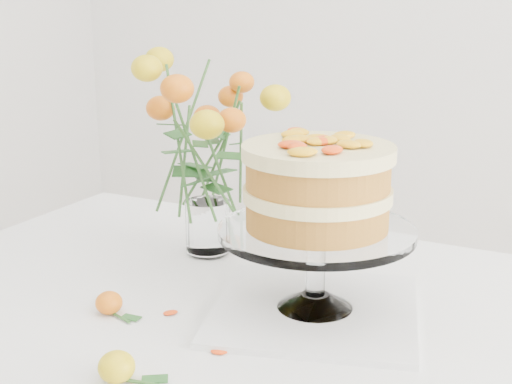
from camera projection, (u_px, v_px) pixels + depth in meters
table at (261, 348)px, 1.24m from camera, size 1.43×0.93×0.76m
napkin at (315, 310)px, 1.19m from camera, size 0.41×0.41×0.01m
cake_stand at (317, 196)px, 1.14m from camera, size 0.32×0.32×0.29m
rose_vase at (206, 126)px, 1.40m from camera, size 0.38×0.38×0.45m
loose_rose_near at (117, 367)px, 0.98m from camera, size 0.09×0.05×0.04m
loose_rose_far at (109, 303)px, 1.19m from camera, size 0.08×0.05×0.04m
stray_petal_a at (170, 313)px, 1.19m from camera, size 0.03×0.02×0.00m
stray_petal_b at (210, 335)px, 1.11m from camera, size 0.03×0.02×0.00m
stray_petal_c at (219, 352)px, 1.06m from camera, size 0.03×0.02×0.00m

